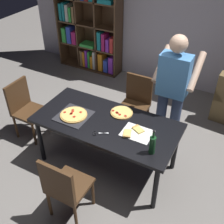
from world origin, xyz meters
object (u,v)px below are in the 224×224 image
at_px(dining_table, 106,126).
at_px(wine_bottle, 152,145).
at_px(chair_far_side, 136,101).
at_px(person_serving_pizza, 172,90).
at_px(kitchen_scissors, 98,133).
at_px(chair_near_camera, 64,186).
at_px(bookshelf, 89,26).
at_px(chair_left_end, 25,106).
at_px(pepperoni_pizza_on_tray, 74,115).
at_px(second_pizza_plain, 122,113).

relative_size(dining_table, wine_bottle, 5.78).
xyz_separation_m(dining_table, wine_bottle, (0.70, -0.24, 0.19)).
xyz_separation_m(chair_far_side, wine_bottle, (0.70, -1.16, 0.36)).
height_order(person_serving_pizza, kitchen_scissors, person_serving_pizza).
distance_m(chair_near_camera, bookshelf, 3.76).
relative_size(bookshelf, person_serving_pizza, 1.11).
bearing_deg(person_serving_pizza, chair_near_camera, -109.91).
xyz_separation_m(chair_left_end, pepperoni_pizza_on_tray, (0.98, -0.10, 0.25)).
distance_m(pepperoni_pizza_on_tray, second_pizza_plain, 0.62).
xyz_separation_m(chair_near_camera, wine_bottle, (0.70, 0.68, 0.36)).
height_order(wine_bottle, kitchen_scissors, wine_bottle).
xyz_separation_m(kitchen_scissors, second_pizza_plain, (0.07, 0.49, 0.01)).
xyz_separation_m(person_serving_pizza, kitchen_scissors, (-0.57, -0.95, -0.24)).
xyz_separation_m(chair_near_camera, kitchen_scissors, (0.02, 0.67, 0.24)).
bearing_deg(chair_near_camera, person_serving_pizza, 70.09).
relative_size(chair_far_side, chair_left_end, 1.00).
distance_m(chair_far_side, bookshelf, 2.31).
relative_size(person_serving_pizza, kitchen_scissors, 9.02).
bearing_deg(kitchen_scissors, wine_bottle, 0.80).
bearing_deg(chair_far_side, bookshelf, 140.29).
bearing_deg(bookshelf, chair_left_end, -81.63).
distance_m(chair_far_side, person_serving_pizza, 0.79).
distance_m(chair_near_camera, person_serving_pizza, 1.80).
bearing_deg(wine_bottle, dining_table, 161.12).
relative_size(chair_near_camera, bookshelf, 0.46).
bearing_deg(second_pizza_plain, chair_left_end, -170.70).
distance_m(chair_near_camera, chair_left_end, 1.68).
height_order(bookshelf, second_pizza_plain, bookshelf).
xyz_separation_m(chair_far_side, chair_left_end, (-1.40, -0.92, 0.00)).
relative_size(chair_far_side, second_pizza_plain, 3.09).
bearing_deg(chair_near_camera, pepperoni_pizza_on_tray, 117.27).
bearing_deg(person_serving_pizza, chair_far_side, 159.49).
distance_m(person_serving_pizza, pepperoni_pizza_on_tray, 1.31).
height_order(chair_left_end, wine_bottle, wine_bottle).
relative_size(chair_near_camera, chair_far_side, 1.00).
bearing_deg(second_pizza_plain, chair_near_camera, -94.46).
distance_m(dining_table, second_pizza_plain, 0.27).
bearing_deg(dining_table, kitchen_scissors, -84.94).
relative_size(chair_far_side, person_serving_pizza, 0.51).
relative_size(dining_table, chair_far_side, 2.03).
bearing_deg(wine_bottle, chair_far_side, 121.13).
xyz_separation_m(person_serving_pizza, wine_bottle, (0.11, -0.94, -0.13)).
bearing_deg(chair_left_end, kitchen_scissors, -9.97).
xyz_separation_m(dining_table, bookshelf, (-1.75, 2.38, 0.26)).
xyz_separation_m(pepperoni_pizza_on_tray, kitchen_scissors, (0.45, -0.15, -0.01)).
xyz_separation_m(dining_table, chair_near_camera, (-0.00, -0.92, -0.17)).
relative_size(dining_table, bookshelf, 0.94).
height_order(chair_far_side, kitchen_scissors, chair_far_side).
distance_m(person_serving_pizza, kitchen_scissors, 1.13).
xyz_separation_m(chair_left_end, person_serving_pizza, (1.99, 0.70, 0.49)).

